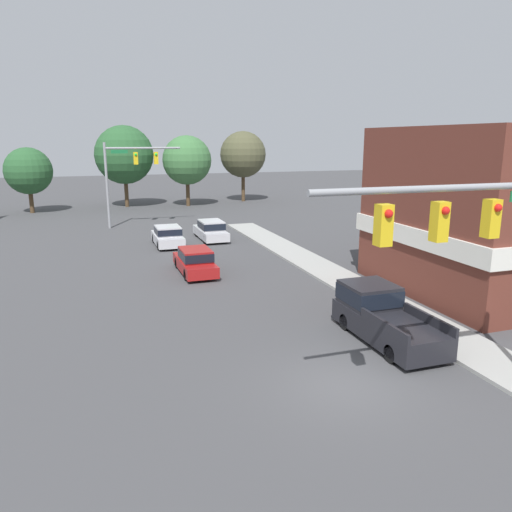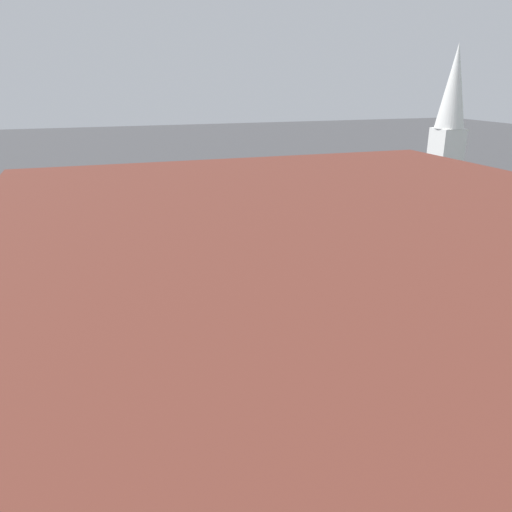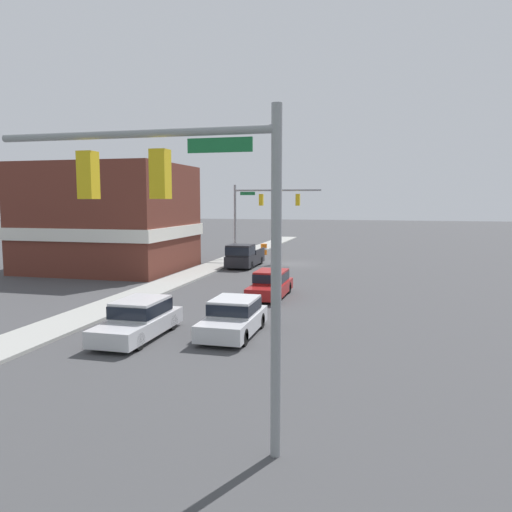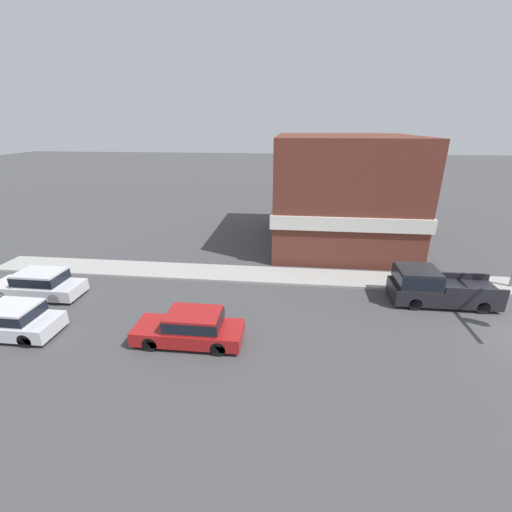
# 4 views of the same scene
# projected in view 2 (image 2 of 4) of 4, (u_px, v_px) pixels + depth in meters

# --- Properties ---
(ground_plane) EXTENTS (200.00, 200.00, 0.00)m
(ground_plane) POSITION_uv_depth(u_px,v_px,m) (9.00, 354.00, 19.19)
(ground_plane) COLOR #424244
(car_lead) EXTENTS (1.77, 4.70, 1.48)m
(car_lead) POSITION_uv_depth(u_px,v_px,m) (337.00, 275.00, 24.78)
(car_lead) COLOR black
(car_lead) RESTS_ON ground
(car_second_ahead) EXTENTS (1.86, 4.34, 1.47)m
(car_second_ahead) POSITION_uv_depth(u_px,v_px,m) (469.00, 256.00, 27.49)
(car_second_ahead) COLOR black
(car_second_ahead) RESTS_ON ground
(pickup_truck_parked) EXTENTS (2.03, 5.30, 1.93)m
(pickup_truck_parked) POSITION_uv_depth(u_px,v_px,m) (92.00, 362.00, 16.86)
(pickup_truck_parked) COLOR black
(pickup_truck_parked) RESTS_ON ground
(corner_brick_building) EXTENTS (11.77, 10.22, 8.19)m
(corner_brick_building) POSITION_uv_depth(u_px,v_px,m) (332.00, 466.00, 8.18)
(corner_brick_building) COLOR brown
(corner_brick_building) RESTS_ON ground
(church_steeple) EXTENTS (2.57, 2.57, 12.98)m
(church_steeple) POSITION_uv_depth(u_px,v_px,m) (450.00, 117.00, 44.29)
(church_steeple) COLOR white
(church_steeple) RESTS_ON ground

